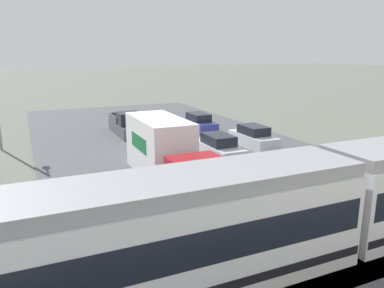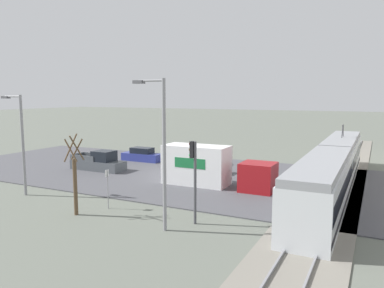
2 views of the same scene
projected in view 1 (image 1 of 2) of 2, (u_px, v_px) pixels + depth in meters
name	position (u px, v px, depth m)	size (l,w,h in m)	color
ground_plane	(182.00, 152.00, 26.36)	(320.00, 320.00, 0.00)	#60665B
road_surface	(182.00, 151.00, 26.35)	(19.28, 47.96, 0.08)	#4C4C51
rail_bed	(336.00, 244.00, 13.59)	(71.96, 4.40, 0.22)	gray
light_rail_tram	(335.00, 202.00, 13.08)	(26.69, 2.69, 4.58)	silver
box_truck	(167.00, 154.00, 20.00)	(2.42, 9.21, 3.21)	maroon
pickup_truck	(127.00, 126.00, 31.53)	(1.91, 5.58, 1.95)	#4C5156
sedan_car_0	(198.00, 123.00, 33.34)	(1.71, 4.60, 1.49)	navy
sedan_car_1	(253.00, 137.00, 27.65)	(1.76, 4.40, 1.51)	silver
sedan_car_2	(218.00, 148.00, 24.50)	(1.79, 4.48, 1.55)	silver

